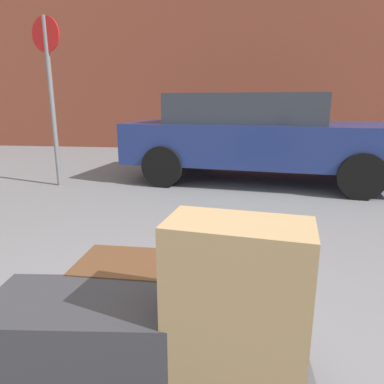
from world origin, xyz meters
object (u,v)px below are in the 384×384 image
(bollard_kerb_near, at_px, (365,152))
(no_parking_sign, at_px, (50,85))
(duffel_bag_brown_center, at_px, (153,296))
(duffel_bag_charcoal_front_right, at_px, (84,338))
(parked_car, at_px, (257,135))
(suitcase_tan_stacked_top, at_px, (236,319))
(luggage_cart, at_px, (153,373))

(bollard_kerb_near, height_order, no_parking_sign, no_parking_sign)
(duffel_bag_brown_center, distance_m, duffel_bag_charcoal_front_right, 0.34)
(duffel_bag_brown_center, distance_m, parked_car, 4.71)
(suitcase_tan_stacked_top, xyz_separation_m, bollard_kerb_near, (2.53, 6.45, -0.33))
(suitcase_tan_stacked_top, height_order, duffel_bag_charcoal_front_right, suitcase_tan_stacked_top)
(luggage_cart, distance_m, no_parking_sign, 4.92)
(luggage_cart, height_order, bollard_kerb_near, bollard_kerb_near)
(no_parking_sign, bearing_deg, luggage_cart, -58.31)
(duffel_bag_brown_center, bearing_deg, luggage_cart, -78.39)
(no_parking_sign, bearing_deg, bollard_kerb_near, 22.73)
(duffel_bag_brown_center, height_order, duffel_bag_charcoal_front_right, duffel_bag_brown_center)
(suitcase_tan_stacked_top, bearing_deg, parked_car, 94.82)
(luggage_cart, height_order, duffel_bag_brown_center, duffel_bag_brown_center)
(duffel_bag_charcoal_front_right, height_order, bollard_kerb_near, same)
(suitcase_tan_stacked_top, relative_size, bollard_kerb_near, 0.97)
(suitcase_tan_stacked_top, height_order, bollard_kerb_near, suitcase_tan_stacked_top)
(luggage_cart, bearing_deg, suitcase_tan_stacked_top, -28.87)
(luggage_cart, relative_size, no_parking_sign, 0.48)
(luggage_cart, relative_size, bollard_kerb_near, 1.86)
(duffel_bag_charcoal_front_right, distance_m, no_parking_sign, 4.86)
(duffel_bag_brown_center, xyz_separation_m, no_parking_sign, (-2.46, 3.87, 1.04))
(luggage_cart, height_order, parked_car, parked_car)
(duffel_bag_brown_center, height_order, bollard_kerb_near, duffel_bag_brown_center)
(luggage_cart, bearing_deg, duffel_bag_charcoal_front_right, -151.95)
(luggage_cart, relative_size, duffel_bag_charcoal_front_right, 1.88)
(suitcase_tan_stacked_top, distance_m, duffel_bag_charcoal_front_right, 0.55)
(luggage_cart, relative_size, parked_car, 0.27)
(luggage_cart, height_order, duffel_bag_charcoal_front_right, duffel_bag_charcoal_front_right)
(parked_car, bearing_deg, luggage_cart, -97.36)
(duffel_bag_charcoal_front_right, height_order, no_parking_sign, no_parking_sign)
(parked_car, bearing_deg, suitcase_tan_stacked_top, -93.59)
(bollard_kerb_near, bearing_deg, luggage_cart, -114.34)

